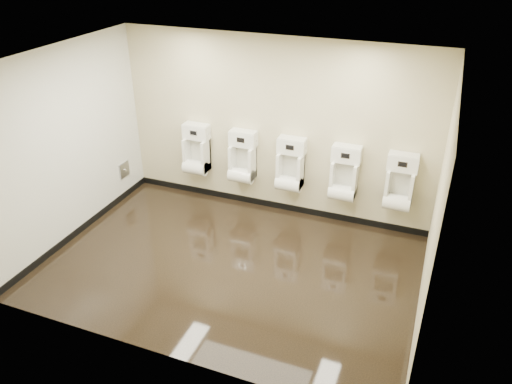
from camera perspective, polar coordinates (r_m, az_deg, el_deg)
ground at (r=6.99m, az=-2.95°, el=-8.38°), size 5.00×3.50×0.00m
ceiling at (r=5.77m, az=-3.65°, el=14.50°), size 5.00×3.50×0.00m
back_wall at (r=7.74m, az=2.07°, el=7.33°), size 5.00×0.02×2.80m
front_wall at (r=4.94m, az=-11.62°, el=-6.54°), size 5.00×0.02×2.80m
left_wall at (r=7.56m, az=-20.90°, el=4.88°), size 0.02×3.50×2.80m
right_wall at (r=5.80m, az=19.94°, el=-2.14°), size 0.02×3.50×2.80m
tile_overlay_left at (r=7.56m, az=-20.87°, el=4.87°), size 0.01×3.50×2.80m
skirting_back at (r=8.32m, az=1.88°, el=-1.41°), size 5.00×0.02×0.10m
skirting_left at (r=8.15m, az=-19.22°, el=-3.85°), size 0.02×3.50×0.10m
access_panel at (r=8.74m, az=-14.83°, el=2.49°), size 0.04×0.25×0.25m
urinal_0 at (r=8.32m, az=-6.83°, el=4.46°), size 0.44×0.33×0.83m
urinal_1 at (r=7.99m, az=-1.57°, el=3.63°), size 0.44×0.33×0.83m
urinal_2 at (r=7.75m, az=3.93°, el=2.73°), size 0.44×0.33×0.83m
urinal_3 at (r=7.57m, az=10.03°, el=1.69°), size 0.44×0.33×0.83m
urinal_4 at (r=7.49m, az=16.07°, el=0.64°), size 0.44×0.33×0.83m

